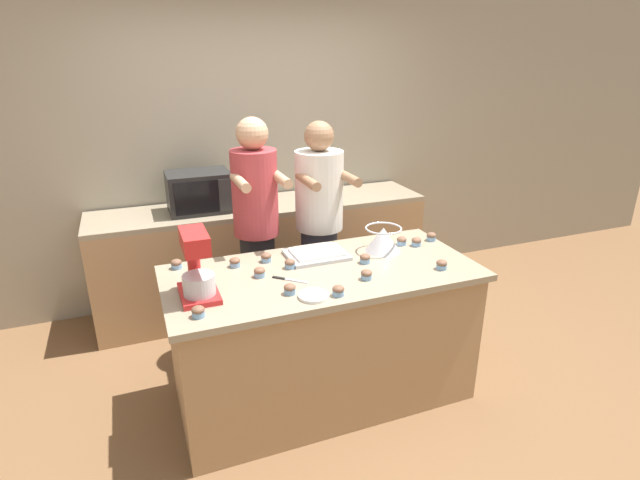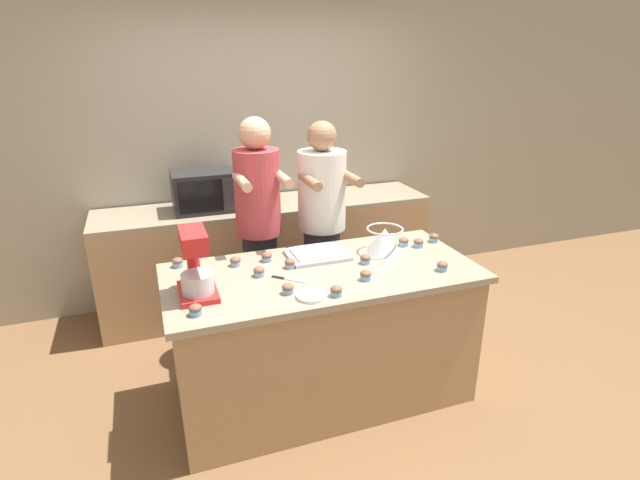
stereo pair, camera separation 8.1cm
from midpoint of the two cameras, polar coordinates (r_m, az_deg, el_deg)
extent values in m
plane|color=brown|center=(3.47, -0.42, -17.01)|extent=(16.00, 16.00, 0.00)
cube|color=gray|center=(4.47, -8.54, 10.52)|extent=(10.00, 0.06, 2.70)
cube|color=#A87F56|center=(3.23, -0.44, -11.04)|extent=(1.81, 0.82, 0.85)
cube|color=gray|center=(3.02, -0.47, -3.83)|extent=(1.88, 0.88, 0.04)
cube|color=#A87F56|center=(4.39, -6.86, -1.93)|extent=(2.80, 0.60, 0.89)
cube|color=gray|center=(4.24, -7.13, 3.86)|extent=(2.80, 0.60, 0.04)
cylinder|color=#232328|center=(3.73, -7.53, -5.96)|extent=(0.25, 0.25, 0.93)
cylinder|color=#A8383D|center=(3.46, -8.12, 5.34)|extent=(0.32, 0.32, 0.59)
sphere|color=tan|center=(3.37, -8.47, 11.96)|extent=(0.22, 0.22, 0.22)
cylinder|color=tan|center=(3.24, -9.83, 6.55)|extent=(0.06, 0.34, 0.06)
cylinder|color=tan|center=(3.30, -5.25, 7.03)|extent=(0.06, 0.34, 0.06)
cylinder|color=#33384C|center=(3.86, -0.70, -4.97)|extent=(0.27, 0.27, 0.91)
cylinder|color=silver|center=(3.60, -0.75, 5.68)|extent=(0.35, 0.35, 0.57)
sphere|color=#936B4C|center=(3.51, -0.78, 11.80)|extent=(0.21, 0.21, 0.21)
cylinder|color=#936B4C|center=(3.36, -2.10, 6.74)|extent=(0.06, 0.34, 0.06)
cylinder|color=#936B4C|center=(3.47, 2.53, 7.17)|extent=(0.06, 0.34, 0.06)
cube|color=red|center=(2.79, -14.46, -5.94)|extent=(0.20, 0.30, 0.03)
cylinder|color=red|center=(2.84, -15.02, -2.49)|extent=(0.07, 0.07, 0.24)
cube|color=red|center=(2.65, -15.01, -0.13)|extent=(0.13, 0.26, 0.10)
cylinder|color=#BCBCC1|center=(2.72, -14.48, -4.96)|extent=(0.17, 0.17, 0.11)
cone|color=#BCBCC1|center=(3.29, 6.52, 0.07)|extent=(0.23, 0.23, 0.16)
torus|color=#BCBCC1|center=(3.26, 6.57, 1.34)|extent=(0.24, 0.24, 0.01)
cube|color=#BCBCC1|center=(3.20, -1.12, -1.72)|extent=(0.38, 0.29, 0.02)
cube|color=white|center=(3.19, -1.12, -1.39)|extent=(0.31, 0.23, 0.02)
cube|color=black|center=(4.10, -14.22, 5.40)|extent=(0.49, 0.36, 0.32)
cube|color=black|center=(3.92, -14.48, 4.68)|extent=(0.33, 0.01, 0.25)
cube|color=#2D2D2D|center=(3.95, -11.34, 5.06)|extent=(0.10, 0.01, 0.25)
cylinder|color=white|center=(2.69, -1.59, -6.39)|extent=(0.17, 0.17, 0.02)
cube|color=#BCBCC1|center=(2.87, -3.54, -4.69)|extent=(0.12, 0.11, 0.01)
cube|color=black|center=(2.92, -5.52, -4.35)|extent=(0.07, 0.07, 0.01)
cylinder|color=#759EC6|center=(3.43, 10.28, -0.43)|extent=(0.06, 0.06, 0.03)
ellipsoid|color=brown|center=(3.42, 10.31, -0.04)|extent=(0.07, 0.07, 0.04)
cylinder|color=#759EC6|center=(3.16, -16.77, -2.88)|extent=(0.06, 0.06, 0.03)
ellipsoid|color=brown|center=(3.15, -16.81, -2.47)|extent=(0.07, 0.07, 0.04)
cylinder|color=#759EC6|center=(3.10, 12.98, -3.00)|extent=(0.06, 0.06, 0.03)
ellipsoid|color=brown|center=(3.09, 13.02, -2.58)|extent=(0.07, 0.07, 0.04)
cylinder|color=#759EC6|center=(2.71, 1.23, -6.09)|extent=(0.06, 0.06, 0.03)
ellipsoid|color=brown|center=(2.69, 1.24, -5.62)|extent=(0.07, 0.07, 0.04)
cylinder|color=#759EC6|center=(3.15, -6.90, -2.23)|extent=(0.06, 0.06, 0.03)
ellipsoid|color=brown|center=(3.14, -6.92, -1.82)|extent=(0.07, 0.07, 0.04)
cylinder|color=#759EC6|center=(3.12, 4.42, -2.38)|extent=(0.06, 0.06, 0.03)
ellipsoid|color=brown|center=(3.11, 4.43, -1.96)|extent=(0.07, 0.07, 0.04)
cylinder|color=#759EC6|center=(3.10, -10.42, -2.77)|extent=(0.06, 0.06, 0.03)
ellipsoid|color=brown|center=(3.09, -10.45, -2.35)|extent=(0.07, 0.07, 0.04)
cylinder|color=#759EC6|center=(2.90, 4.52, -4.23)|extent=(0.06, 0.06, 0.03)
ellipsoid|color=brown|center=(2.89, 4.54, -3.79)|extent=(0.07, 0.07, 0.04)
cylinder|color=#759EC6|center=(2.58, -14.61, -8.21)|extent=(0.06, 0.06, 0.03)
ellipsoid|color=brown|center=(2.57, -14.66, -7.73)|extent=(0.07, 0.07, 0.04)
cylinder|color=#759EC6|center=(3.55, 11.95, 0.17)|extent=(0.06, 0.06, 0.03)
ellipsoid|color=brown|center=(3.54, 11.98, 0.54)|extent=(0.07, 0.07, 0.04)
cylinder|color=#759EC6|center=(3.04, -4.21, -2.96)|extent=(0.06, 0.06, 0.03)
ellipsoid|color=brown|center=(3.03, -4.22, -2.54)|extent=(0.07, 0.07, 0.04)
cylinder|color=#759EC6|center=(2.73, -4.32, -5.88)|extent=(0.06, 0.06, 0.03)
ellipsoid|color=brown|center=(2.72, -4.33, -5.42)|extent=(0.07, 0.07, 0.04)
cylinder|color=#759EC6|center=(3.43, 8.64, -0.33)|extent=(0.06, 0.06, 0.03)
ellipsoid|color=brown|center=(3.42, 8.66, 0.06)|extent=(0.07, 0.07, 0.04)
cylinder|color=#759EC6|center=(2.95, -7.70, -3.93)|extent=(0.06, 0.06, 0.03)
ellipsoid|color=brown|center=(2.94, -7.73, -3.49)|extent=(0.07, 0.07, 0.04)
camera|label=1|loc=(0.04, -90.78, -0.30)|focal=28.00mm
camera|label=2|loc=(0.04, 89.22, 0.30)|focal=28.00mm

